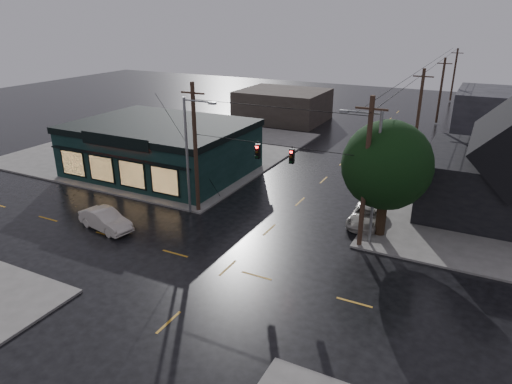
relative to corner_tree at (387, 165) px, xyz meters
The scene contains 16 objects.
ground_plane 12.56m from the corner_tree, 130.10° to the right, with size 160.00×160.00×0.00m, color black.
sidewalk_nw 30.03m from the corner_tree, 157.61° to the left, with size 28.00×28.00×0.15m, color #615F5B.
pizza_shop 22.90m from the corner_tree, 169.33° to the left, with size 16.30×12.34×4.90m.
ne_building 11.29m from the corner_tree, 47.24° to the left, with size 12.60×11.60×8.75m.
corner_tree is the anchor object (origin of this frame).
utility_pole_nw 14.98m from the corner_tree, behind, with size 2.00×0.32×10.15m, color black, non-canonical shape.
utility_pole_ne 5.76m from the corner_tree, 110.93° to the right, with size 2.00×0.32×10.15m, color black, non-canonical shape.
utility_pole_far_a 19.99m from the corner_tree, 92.54° to the left, with size 2.00×0.32×9.65m, color black, non-canonical shape.
utility_pole_far_b 39.62m from the corner_tree, 91.25° to the left, with size 2.00×0.32×9.15m, color black, non-canonical shape.
utility_pole_far_c 59.50m from the corner_tree, 90.83° to the left, with size 2.00×0.32×9.15m, color black, non-canonical shape.
span_signal_assembly 7.61m from the corner_tree, 162.90° to the right, with size 13.00×0.48×1.23m.
streetlight_nw 15.37m from the corner_tree, 168.29° to the right, with size 5.40×0.30×9.15m, color gray, non-canonical shape.
streetlight_ne 5.47m from the corner_tree, 103.01° to the right, with size 5.40×0.30×9.15m, color gray, non-canonical shape.
bg_building_west 37.99m from the corner_tree, 124.33° to the left, with size 12.00×10.00×4.40m, color #302722.
sedan_cream 20.23m from the corner_tree, 155.97° to the right, with size 1.59×4.56×1.50m, color beige.
suv_silver 5.00m from the corner_tree, 132.42° to the left, with size 2.19×4.74×1.32m, color #AFABA2.
Camera 1 is at (12.73, -21.12, 14.71)m, focal length 32.00 mm.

